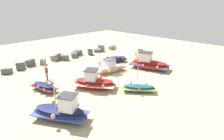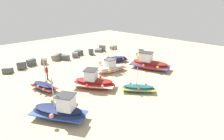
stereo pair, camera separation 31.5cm
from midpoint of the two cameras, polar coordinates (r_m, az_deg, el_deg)
ground_plane at (r=25.03m, az=-1.42°, el=-0.22°), size 54.06×54.06×0.00m
fishing_boat_0 at (r=26.06m, az=11.57°, el=1.88°), size 3.58×5.80×2.31m
fishing_boat_1 at (r=19.35m, az=8.44°, el=-5.52°), size 3.11×3.46×2.67m
fishing_boat_2 at (r=15.30m, az=-14.99°, el=-11.98°), size 3.63×4.70×3.46m
fishing_boat_3 at (r=20.66m, az=-19.50°, el=-4.72°), size 1.86×3.36×3.48m
fishing_boat_4 at (r=31.36m, az=8.99°, el=4.63°), size 3.19×2.84×1.42m
fishing_boat_5 at (r=19.97m, az=-5.13°, el=-3.66°), size 4.10×4.89×2.09m
fishing_boat_6 at (r=24.45m, az=0.21°, el=0.69°), size 4.22×2.26×3.62m
fishing_boat_7 at (r=28.53m, az=1.42°, el=3.26°), size 3.83×2.94×3.53m
person_walking at (r=23.09m, az=-18.75°, el=-0.52°), size 0.32×0.32×1.68m
breakwater_rocks at (r=31.43m, az=-12.17°, el=4.34°), size 20.18×2.75×1.31m
mooring_buoy_0 at (r=27.26m, az=-3.30°, el=2.24°), size 0.48×0.48×0.59m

